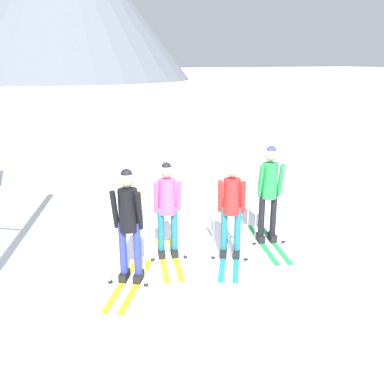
# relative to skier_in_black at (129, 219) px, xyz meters

# --- Properties ---
(ground_plane) EXTENTS (400.00, 400.00, 0.00)m
(ground_plane) POSITION_rel_skier_in_black_xyz_m (1.17, 0.21, -0.99)
(ground_plane) COLOR white
(skier_in_black) EXTENTS (1.14, 1.48, 1.74)m
(skier_in_black) POSITION_rel_skier_in_black_xyz_m (0.00, 0.00, 0.00)
(skier_in_black) COLOR yellow
(skier_in_black) RESTS_ON ground
(skier_in_pink) EXTENTS (0.73, 1.61, 1.64)m
(skier_in_pink) POSITION_rel_skier_in_black_xyz_m (0.79, 0.50, -0.10)
(skier_in_pink) COLOR yellow
(skier_in_pink) RESTS_ON ground
(skier_in_red) EXTENTS (1.10, 1.50, 1.65)m
(skier_in_red) POSITION_rel_skier_in_black_xyz_m (1.74, 0.05, -0.09)
(skier_in_red) COLOR #1E84D1
(skier_in_red) RESTS_ON ground
(skier_in_green) EXTENTS (0.80, 1.73, 1.78)m
(skier_in_green) POSITION_rel_skier_in_black_xyz_m (2.65, 0.30, -0.00)
(skier_in_green) COLOR green
(skier_in_green) RESTS_ON ground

